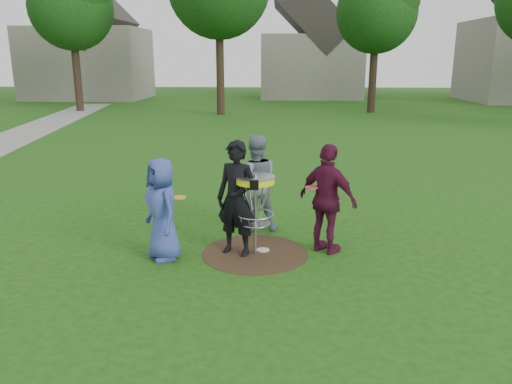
{
  "coord_description": "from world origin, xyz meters",
  "views": [
    {
      "loc": [
        0.36,
        -7.89,
        3.21
      ],
      "look_at": [
        0.0,
        0.3,
        1.0
      ],
      "focal_mm": 35.0,
      "sensor_mm": 36.0,
      "label": 1
    }
  ],
  "objects_px": {
    "player_black": "(237,199)",
    "player_grey": "(255,183)",
    "player_blue": "(162,209)",
    "disc_golf_basket": "(255,196)",
    "player_maroon": "(328,199)"
  },
  "relations": [
    {
      "from": "player_maroon",
      "to": "player_grey",
      "type": "bearing_deg",
      "value": -2.51
    },
    {
      "from": "player_blue",
      "to": "player_grey",
      "type": "xyz_separation_m",
      "value": [
        1.43,
        1.52,
        0.08
      ]
    },
    {
      "from": "player_black",
      "to": "disc_golf_basket",
      "type": "xyz_separation_m",
      "value": [
        0.31,
        0.0,
        0.05
      ]
    },
    {
      "from": "player_grey",
      "to": "player_maroon",
      "type": "height_order",
      "value": "player_maroon"
    },
    {
      "from": "player_grey",
      "to": "player_maroon",
      "type": "bearing_deg",
      "value": 129.44
    },
    {
      "from": "player_maroon",
      "to": "disc_golf_basket",
      "type": "distance_m",
      "value": 1.22
    },
    {
      "from": "player_grey",
      "to": "disc_golf_basket",
      "type": "distance_m",
      "value": 1.27
    },
    {
      "from": "player_grey",
      "to": "disc_golf_basket",
      "type": "height_order",
      "value": "player_grey"
    },
    {
      "from": "player_blue",
      "to": "disc_golf_basket",
      "type": "bearing_deg",
      "value": 63.32
    },
    {
      "from": "player_grey",
      "to": "disc_golf_basket",
      "type": "bearing_deg",
      "value": 83.96
    },
    {
      "from": "player_maroon",
      "to": "player_black",
      "type": "bearing_deg",
      "value": 44.57
    },
    {
      "from": "player_black",
      "to": "player_grey",
      "type": "relative_size",
      "value": 1.05
    },
    {
      "from": "player_black",
      "to": "player_maroon",
      "type": "bearing_deg",
      "value": 27.35
    },
    {
      "from": "player_grey",
      "to": "player_maroon",
      "type": "distance_m",
      "value": 1.7
    },
    {
      "from": "player_grey",
      "to": "player_blue",
      "type": "bearing_deg",
      "value": 37.84
    }
  ]
}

